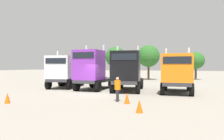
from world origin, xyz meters
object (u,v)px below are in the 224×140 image
Objects in this scene: semi_truck_white at (63,71)px; visitor_in_hivis at (118,87)px; semi_truck_purple at (92,70)px; semi_truck_orange at (177,73)px; traffic_cone_near at (127,98)px; semi_truck_black at (127,71)px; traffic_cone_far at (7,98)px; traffic_cone_mid at (139,106)px.

visitor_in_hivis is at bearing 41.94° from semi_truck_white.
semi_truck_purple reaches higher than visitor_in_hivis.
traffic_cone_near is (-2.26, -6.12, -1.41)m from semi_truck_orange.
semi_truck_white is 10.17m from visitor_in_hivis.
semi_truck_black reaches higher than visitor_in_hivis.
traffic_cone_far is at bearing 0.09° from semi_truck_white.
semi_truck_orange is at bearing -136.94° from visitor_in_hivis.
traffic_cone_far is at bearing -41.62° from semi_truck_black.
semi_truck_white reaches higher than traffic_cone_near.
visitor_in_hivis is 2.39× the size of traffic_cone_mid.
semi_truck_purple is 8.78× the size of traffic_cone_near.
semi_truck_white is 13.68m from traffic_cone_mid.
semi_truck_purple is at bearing -92.88° from semi_truck_orange.
traffic_cone_mid is at bearing -56.64° from traffic_cone_near.
traffic_cone_mid is at bearing -12.34° from semi_truck_orange.
semi_truck_purple reaches higher than semi_truck_orange.
visitor_in_hivis reaches higher than traffic_cone_mid.
semi_truck_orange reaches higher than visitor_in_hivis.
traffic_cone_near is (2.09, -5.74, -1.53)m from semi_truck_black.
visitor_in_hivis is (4.78, -5.04, -1.06)m from semi_truck_purple.
semi_truck_purple is at bearing -64.25° from visitor_in_hivis.
traffic_cone_mid is (3.54, -7.94, -1.53)m from semi_truck_black.
semi_truck_black is 10.04m from traffic_cone_far.
traffic_cone_near is at bearing 41.66° from semi_truck_purple.
semi_truck_black is 9.74× the size of traffic_cone_near.
semi_truck_white reaches higher than visitor_in_hivis.
semi_truck_white is at bearing 105.38° from traffic_cone_far.
traffic_cone_mid is (7.09, -7.79, -1.65)m from semi_truck_purple.
traffic_cone_far is (-4.82, -8.67, -1.53)m from semi_truck_black.
semi_truck_purple is at bearing 132.34° from traffic_cone_mid.
traffic_cone_far is at bearing -157.01° from traffic_cone_near.
visitor_in_hivis is at bearing 0.78° from semi_truck_black.
semi_truck_orange is (4.35, 0.38, -0.12)m from semi_truck_black.
visitor_in_hivis is at bearing -36.01° from semi_truck_orange.
semi_truck_black reaches higher than traffic_cone_mid.
semi_truck_white is at bearing -100.36° from semi_truck_purple.
semi_truck_white is 8.88× the size of traffic_cone_far.
traffic_cone_mid is 0.98× the size of traffic_cone_far.
semi_truck_black reaches higher than traffic_cone_near.
traffic_cone_near is (0.86, -0.54, -0.59)m from visitor_in_hivis.
semi_truck_orange reaches higher than traffic_cone_far.
semi_truck_white is at bearing -50.49° from visitor_in_hivis.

